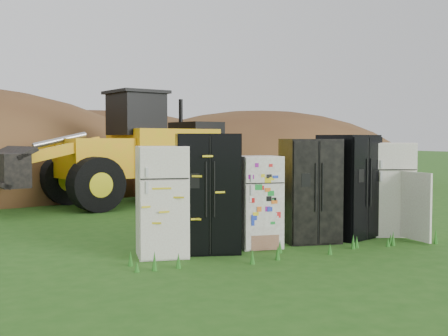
# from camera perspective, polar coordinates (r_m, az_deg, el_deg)

# --- Properties ---
(ground) EXTENTS (120.00, 120.00, 0.00)m
(ground) POSITION_cam_1_polar(r_m,az_deg,el_deg) (10.24, 6.51, -7.63)
(ground) COLOR #235316
(ground) RESTS_ON ground
(fridge_leftmost) EXTENTS (0.92, 0.89, 1.76)m
(fridge_leftmost) POSITION_cam_1_polar(r_m,az_deg,el_deg) (9.04, -6.33, -3.38)
(fridge_leftmost) COLOR white
(fridge_leftmost) RESTS_ON ground
(fridge_black_side) EXTENTS (1.22, 1.08, 1.97)m
(fridge_black_side) POSITION_cam_1_polar(r_m,az_deg,el_deg) (9.34, -1.71, -2.54)
(fridge_black_side) COLOR black
(fridge_black_side) RESTS_ON ground
(fridge_sticker) EXTENTS (0.81, 0.77, 1.58)m
(fridge_sticker) POSITION_cam_1_polar(r_m,az_deg,el_deg) (9.77, 3.53, -3.43)
(fridge_sticker) COLOR white
(fridge_sticker) RESTS_ON ground
(fridge_dark_mid) EXTENTS (1.11, 0.98, 1.88)m
(fridge_dark_mid) POSITION_cam_1_polar(r_m,az_deg,el_deg) (10.35, 8.73, -2.27)
(fridge_dark_mid) COLOR black
(fridge_dark_mid) RESTS_ON ground
(fridge_black_right) EXTENTS (1.18, 1.08, 1.95)m
(fridge_black_right) POSITION_cam_1_polar(r_m,az_deg,el_deg) (10.91, 12.49, -1.84)
(fridge_black_right) COLOR black
(fridge_black_right) RESTS_ON ground
(fridge_open_door) EXTENTS (1.06, 1.02, 1.81)m
(fridge_open_door) POSITION_cam_1_polar(r_m,az_deg,el_deg) (11.45, 16.42, -2.04)
(fridge_open_door) COLOR white
(fridge_open_door) RESTS_ON ground
(wheel_loader) EXTENTS (7.15, 4.04, 3.26)m
(wheel_loader) POSITION_cam_1_polar(r_m,az_deg,el_deg) (16.08, -11.46, 2.04)
(wheel_loader) COLOR orange
(wheel_loader) RESTS_ON ground
(dirt_mound_right) EXTENTS (13.87, 10.17, 6.05)m
(dirt_mound_right) POSITION_cam_1_polar(r_m,az_deg,el_deg) (22.99, 3.89, -1.71)
(dirt_mound_right) COLOR #462816
(dirt_mound_right) RESTS_ON ground
(dirt_mound_back) EXTENTS (18.11, 12.07, 6.39)m
(dirt_mound_back) POSITION_cam_1_polar(r_m,az_deg,el_deg) (26.45, -13.01, -1.16)
(dirt_mound_back) COLOR #462816
(dirt_mound_back) RESTS_ON ground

